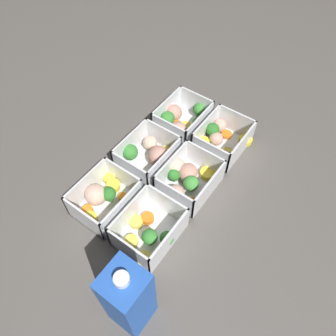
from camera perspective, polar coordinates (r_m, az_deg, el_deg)
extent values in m
plane|color=#56514C|center=(0.81, 0.00, -1.03)|extent=(4.00, 4.00, 0.00)
cube|color=white|center=(0.92, 2.52, 7.35)|extent=(0.14, 0.11, 0.00)
cube|color=white|center=(0.91, -0.20, 10.19)|extent=(0.14, 0.01, 0.07)
cube|color=white|center=(0.87, 5.49, 7.36)|extent=(0.14, 0.01, 0.07)
cube|color=white|center=(0.93, 4.91, 11.11)|extent=(0.01, 0.11, 0.07)
cube|color=white|center=(0.85, 0.08, 6.29)|extent=(0.01, 0.11, 0.07)
sphere|color=#D19E8C|center=(0.87, 1.63, 6.45)|extent=(0.07, 0.07, 0.05)
cylinder|color=#49883F|center=(0.91, -0.07, 7.70)|extent=(0.01, 0.01, 0.01)
sphere|color=#388433|center=(0.89, -0.07, 8.67)|extent=(0.04, 0.04, 0.04)
cylinder|color=#49883F|center=(0.90, 5.09, 7.08)|extent=(0.01, 0.01, 0.01)
sphere|color=#388433|center=(0.89, 5.17, 7.84)|extent=(0.03, 0.03, 0.03)
cylinder|color=orange|center=(0.91, 1.49, 7.44)|extent=(0.04, 0.04, 0.01)
cylinder|color=#49883F|center=(0.94, 5.30, 9.32)|extent=(0.01, 0.01, 0.02)
sphere|color=#388433|center=(0.92, 5.40, 10.20)|extent=(0.03, 0.03, 0.03)
cylinder|color=#DBC647|center=(0.91, 3.11, 7.34)|extent=(0.03, 0.03, 0.01)
sphere|color=tan|center=(0.92, 1.10, 9.62)|extent=(0.06, 0.06, 0.04)
cube|color=white|center=(0.83, -3.48, 1.09)|extent=(0.14, 0.11, 0.00)
cube|color=white|center=(0.83, -6.48, 4.16)|extent=(0.14, 0.01, 0.07)
cube|color=white|center=(0.79, -0.55, 0.77)|extent=(0.14, 0.01, 0.07)
cube|color=white|center=(0.84, -0.82, 5.37)|extent=(0.01, 0.11, 0.07)
cube|color=white|center=(0.78, -6.58, -0.56)|extent=(0.01, 0.11, 0.07)
sphere|color=beige|center=(0.85, -3.14, 4.38)|extent=(0.05, 0.05, 0.04)
cylinder|color=#DBC647|center=(0.84, -0.58, 2.74)|extent=(0.05, 0.05, 0.01)
sphere|color=tan|center=(0.81, -1.73, 2.20)|extent=(0.05, 0.05, 0.05)
cylinder|color=orange|center=(0.80, -2.46, -0.99)|extent=(0.03, 0.03, 0.01)
cylinder|color=#DBC647|center=(0.79, -5.22, -1.80)|extent=(0.05, 0.05, 0.01)
cylinder|color=#49883F|center=(0.84, -6.46, 1.90)|extent=(0.01, 0.01, 0.01)
sphere|color=#388433|center=(0.82, -6.59, 2.78)|extent=(0.04, 0.04, 0.04)
cube|color=white|center=(0.78, -10.55, -6.32)|extent=(0.14, 0.11, 0.00)
cube|color=white|center=(0.77, -13.81, -3.03)|extent=(0.14, 0.01, 0.07)
cube|color=white|center=(0.73, -7.84, -7.18)|extent=(0.14, 0.01, 0.07)
cube|color=white|center=(0.77, -7.65, -1.67)|extent=(0.01, 0.11, 0.07)
cube|color=white|center=(0.73, -14.42, -8.58)|extent=(0.01, 0.11, 0.07)
cylinder|color=yellow|center=(0.76, -13.40, -8.52)|extent=(0.04, 0.04, 0.02)
cylinder|color=orange|center=(0.77, -7.88, -5.09)|extent=(0.02, 0.02, 0.01)
cylinder|color=yellow|center=(0.79, -9.46, -3.09)|extent=(0.04, 0.04, 0.02)
cylinder|color=yellow|center=(0.80, -10.24, -1.75)|extent=(0.04, 0.04, 0.02)
cylinder|color=#407A37|center=(0.77, -10.07, -5.22)|extent=(0.01, 0.01, 0.01)
sphere|color=#2D7228|center=(0.76, -10.29, -4.44)|extent=(0.03, 0.03, 0.03)
cylinder|color=#DBC647|center=(0.75, -8.36, -7.66)|extent=(0.04, 0.04, 0.01)
sphere|color=beige|center=(0.76, -12.44, -4.57)|extent=(0.06, 0.06, 0.05)
cylinder|color=orange|center=(0.77, -13.84, -7.15)|extent=(0.03, 0.03, 0.01)
cube|color=white|center=(0.88, 9.28, 3.83)|extent=(0.14, 0.11, 0.00)
cube|color=white|center=(0.87, 6.54, 6.82)|extent=(0.14, 0.01, 0.07)
cube|color=white|center=(0.84, 12.67, 3.63)|extent=(0.14, 0.01, 0.07)
cube|color=white|center=(0.90, 11.68, 7.79)|extent=(0.01, 0.11, 0.07)
cube|color=white|center=(0.81, 7.25, 2.47)|extent=(0.01, 0.11, 0.07)
sphere|color=#D19E8C|center=(0.90, 9.01, 7.35)|extent=(0.05, 0.05, 0.04)
sphere|color=#D19E8C|center=(0.87, 8.41, 5.06)|extent=(0.04, 0.04, 0.04)
cylinder|color=orange|center=(0.90, 10.15, 5.79)|extent=(0.04, 0.04, 0.01)
cylinder|color=yellow|center=(0.87, 6.24, 4.53)|extent=(0.04, 0.04, 0.01)
cylinder|color=#407A37|center=(0.85, 5.54, 2.90)|extent=(0.01, 0.01, 0.01)
sphere|color=#2D7228|center=(0.84, 5.63, 3.62)|extent=(0.03, 0.03, 0.03)
cylinder|color=#DBC647|center=(0.85, 7.48, 2.70)|extent=(0.04, 0.04, 0.01)
cylinder|color=#407A37|center=(0.89, 7.62, 5.74)|extent=(0.01, 0.01, 0.02)
sphere|color=#2D7228|center=(0.87, 7.78, 6.69)|extent=(0.04, 0.04, 0.04)
sphere|color=#D19E8C|center=(0.82, 9.88, 1.57)|extent=(0.05, 0.05, 0.04)
cylinder|color=#DBC647|center=(0.85, 10.34, 2.56)|extent=(0.04, 0.04, 0.02)
cylinder|color=yellow|center=(0.89, 13.32, 4.75)|extent=(0.04, 0.04, 0.01)
cube|color=white|center=(0.79, 3.67, -3.09)|extent=(0.14, 0.11, 0.00)
cube|color=white|center=(0.78, 0.56, 0.14)|extent=(0.14, 0.01, 0.07)
cube|color=white|center=(0.75, 7.17, -3.65)|extent=(0.14, 0.01, 0.07)
cube|color=white|center=(0.80, 6.41, 1.45)|extent=(0.01, 0.11, 0.07)
cube|color=white|center=(0.73, 0.94, -5.18)|extent=(0.01, 0.11, 0.07)
sphere|color=tan|center=(0.78, 3.49, -0.77)|extent=(0.07, 0.07, 0.05)
cylinder|color=#407A37|center=(0.79, 1.08, -1.90)|extent=(0.01, 0.01, 0.01)
sphere|color=#2D7228|center=(0.78, 1.10, -1.22)|extent=(0.03, 0.03, 0.03)
sphere|color=#D19E8C|center=(0.75, 1.41, -4.38)|extent=(0.05, 0.05, 0.04)
sphere|color=beige|center=(0.79, 1.56, 0.19)|extent=(0.06, 0.06, 0.04)
cylinder|color=orange|center=(0.76, 4.36, -6.25)|extent=(0.04, 0.04, 0.01)
cylinder|color=#519448|center=(0.78, 3.97, -3.47)|extent=(0.01, 0.01, 0.01)
sphere|color=#42933D|center=(0.76, 4.06, -2.66)|extent=(0.04, 0.04, 0.04)
cylinder|color=yellow|center=(0.81, 6.90, -0.92)|extent=(0.05, 0.05, 0.01)
cube|color=white|center=(0.73, -3.19, -11.37)|extent=(0.14, 0.11, 0.00)
cube|color=white|center=(0.72, -6.70, -7.95)|extent=(0.14, 0.01, 0.07)
cube|color=white|center=(0.69, 0.27, -12.56)|extent=(0.14, 0.01, 0.07)
cube|color=white|center=(0.72, -0.10, -6.43)|extent=(0.01, 0.11, 0.07)
cube|color=white|center=(0.68, -6.82, -14.22)|extent=(0.01, 0.11, 0.07)
cylinder|color=orange|center=(0.74, -3.55, -8.71)|extent=(0.04, 0.04, 0.01)
cylinder|color=#DBC647|center=(0.72, -6.39, -12.56)|extent=(0.03, 0.03, 0.01)
cylinder|color=#49883F|center=(0.71, -3.13, -12.53)|extent=(0.01, 0.01, 0.02)
sphere|color=#388433|center=(0.69, -3.21, -11.84)|extent=(0.03, 0.03, 0.03)
cylinder|color=#519448|center=(0.71, -0.20, -12.67)|extent=(0.01, 0.01, 0.01)
sphere|color=#42933D|center=(0.70, -0.20, -12.12)|extent=(0.03, 0.03, 0.03)
cylinder|color=#DBC647|center=(0.74, -5.58, -9.33)|extent=(0.04, 0.04, 0.01)
cylinder|color=#DBC647|center=(0.70, -4.23, -15.49)|extent=(0.04, 0.04, 0.01)
cube|color=blue|center=(0.59, -6.89, -21.67)|extent=(0.07, 0.07, 0.19)
cylinder|color=white|center=(0.49, -8.08, -18.65)|extent=(0.02, 0.02, 0.01)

